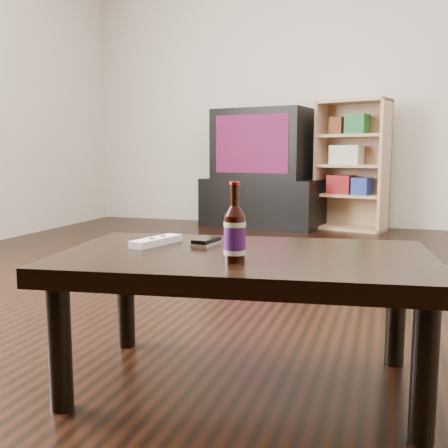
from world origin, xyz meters
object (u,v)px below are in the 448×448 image
(remote, at_px, (156,241))
(bookshelf, at_px, (352,163))
(phone, at_px, (206,241))
(beer_bottle, at_px, (235,234))
(tv_stand, at_px, (263,202))
(coffee_table, at_px, (245,271))
(tv, at_px, (263,144))

(remote, bearing_deg, bookshelf, 99.33)
(bookshelf, bearing_deg, remote, -79.60)
(bookshelf, relative_size, remote, 5.67)
(bookshelf, xyz_separation_m, phone, (-0.22, -3.37, -0.20))
(beer_bottle, bearing_deg, tv_stand, 102.09)
(coffee_table, distance_m, beer_bottle, 0.19)
(tv_stand, relative_size, beer_bottle, 5.28)
(tv_stand, height_order, tv, tv)
(tv, relative_size, beer_bottle, 4.54)
(phone, relative_size, remote, 0.57)
(phone, bearing_deg, coffee_table, -26.08)
(tv_stand, height_order, phone, tv_stand)
(remote, bearing_deg, coffee_table, 5.95)
(tv_stand, xyz_separation_m, coffee_table, (0.77, -3.51, 0.12))
(beer_bottle, bearing_deg, remote, 149.49)
(remote, bearing_deg, phone, 36.65)
(tv_stand, xyz_separation_m, phone, (0.61, -3.40, 0.19))
(bookshelf, bearing_deg, tv, -165.34)
(tv, height_order, beer_bottle, tv)
(tv, relative_size, coffee_table, 0.85)
(bookshelf, xyz_separation_m, coffee_table, (-0.07, -3.48, -0.26))
(coffee_table, xyz_separation_m, remote, (-0.31, 0.05, 0.06))
(tv_stand, xyz_separation_m, tv, (-0.00, -0.00, 0.56))
(beer_bottle, relative_size, remote, 1.04)
(bookshelf, bearing_deg, phone, -77.21)
(tv, height_order, phone, tv)
(tv_stand, xyz_separation_m, beer_bottle, (0.78, -3.64, 0.25))
(phone, xyz_separation_m, remote, (-0.15, -0.06, 0.00))
(bookshelf, distance_m, beer_bottle, 3.61)
(coffee_table, height_order, remote, remote)
(tv, bearing_deg, remote, -71.36)
(tv_stand, bearing_deg, tv, -90.00)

